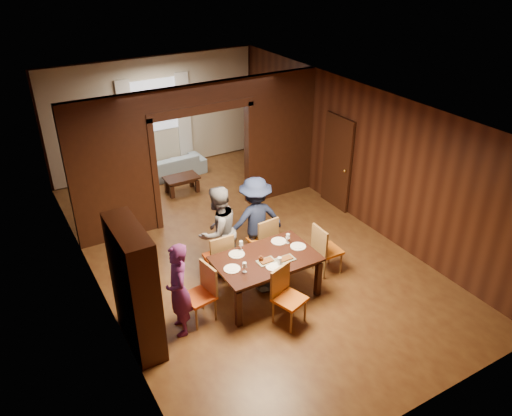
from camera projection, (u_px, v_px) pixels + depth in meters
floor at (241, 247)px, 9.87m from camera, size 9.00×9.00×0.00m
ceiling at (238, 105)px, 8.48m from camera, size 5.50×9.00×0.02m
room_walls at (197, 146)px, 10.58m from camera, size 5.52×9.01×2.90m
person_purple at (179, 290)px, 7.45m from camera, size 0.48×0.63×1.55m
person_grey at (218, 232)px, 8.77m from camera, size 0.98×0.86×1.71m
person_navy at (255, 219)px, 9.19m from camera, size 1.14×0.74×1.67m
sofa at (168, 166)px, 12.66m from camera, size 1.91×0.81×0.55m
serving_bowl at (264, 252)px, 8.32m from camera, size 0.30×0.30×0.07m
dining_table at (266, 276)px, 8.40m from camera, size 1.69×1.05×0.76m
coffee_table at (182, 184)px, 11.91m from camera, size 0.80×0.50×0.40m
chair_left at (199, 295)px, 7.81m from camera, size 0.50×0.50×0.97m
chair_right at (328, 249)px, 8.95m from camera, size 0.45×0.45×0.97m
chair_far_l at (218, 256)px, 8.76m from camera, size 0.46×0.46×0.97m
chair_far_r at (262, 239)px, 9.25m from camera, size 0.47×0.47×0.97m
chair_near at (290, 298)px, 7.75m from camera, size 0.56×0.56×0.97m
hutch at (135, 288)px, 7.14m from camera, size 0.40×1.20×2.00m
door_right at (337, 163)px, 10.94m from camera, size 0.06×0.90×2.10m
window_far at (154, 106)px, 12.42m from camera, size 1.20×0.03×1.30m
curtain_left at (128, 128)px, 12.27m from camera, size 0.35×0.06×2.40m
curtain_right at (184, 119)px, 12.94m from camera, size 0.35×0.06×2.40m
plate_left at (232, 269)px, 7.94m from camera, size 0.27×0.27×0.01m
plate_far_l at (237, 254)px, 8.30m from camera, size 0.27×0.27×0.01m
plate_far_r at (279, 241)px, 8.66m from camera, size 0.27×0.27×0.01m
plate_right at (298, 246)px, 8.51m from camera, size 0.27×0.27×0.01m
plate_near at (274, 266)px, 8.00m from camera, size 0.27×0.27×0.01m
platter_a at (266, 261)px, 8.11m from camera, size 0.30×0.20×0.04m
platter_b at (286, 259)px, 8.17m from camera, size 0.30×0.20×0.04m
wineglass_left at (245, 267)px, 7.83m from camera, size 0.08×0.08×0.18m
wineglass_far at (241, 246)px, 8.37m from camera, size 0.08×0.08×0.18m
wineglass_right at (288, 239)px, 8.57m from camera, size 0.08×0.08×0.18m
tumbler at (280, 261)px, 8.01m from camera, size 0.07×0.07×0.14m
condiment_jar at (261, 259)px, 8.10m from camera, size 0.08×0.08×0.11m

